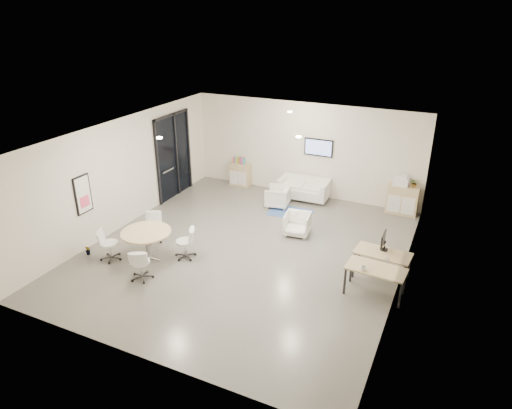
{
  "coord_description": "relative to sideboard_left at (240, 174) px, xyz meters",
  "views": [
    {
      "loc": [
        4.83,
        -9.66,
        6.13
      ],
      "look_at": [
        0.11,
        0.4,
        1.23
      ],
      "focal_mm": 32.0,
      "sensor_mm": 36.0,
      "label": 1
    }
  ],
  "objects": [
    {
      "name": "armchair_left",
      "position": [
        1.97,
        -1.18,
        -0.04
      ],
      "size": [
        0.79,
        0.82,
        0.74
      ],
      "primitive_type": "imported",
      "rotation": [
        0.0,
        0.0,
        -1.41
      ],
      "color": "silver",
      "rests_on": "room_shell"
    },
    {
      "name": "sideboard_left",
      "position": [
        0.0,
        0.0,
        0.0
      ],
      "size": [
        0.74,
        0.39,
        0.84
      ],
      "color": "tan",
      "rests_on": "room_shell"
    },
    {
      "name": "monitor",
      "position": [
        5.86,
        -3.91,
        0.5
      ],
      "size": [
        0.2,
        0.5,
        0.44
      ],
      "color": "black",
      "rests_on": "desk_rear"
    },
    {
      "name": "ceiling_spots",
      "position": [
        2.15,
        -3.45,
        2.76
      ],
      "size": [
        3.14,
        4.14,
        0.03
      ],
      "color": "#FFEAC6",
      "rests_on": "room_shell"
    },
    {
      "name": "books",
      "position": [
        -0.04,
        0.0,
        0.53
      ],
      "size": [
        0.44,
        0.14,
        0.22
      ],
      "color": "red",
      "rests_on": "sideboard_left"
    },
    {
      "name": "plant_floor",
      "position": [
        -1.35,
        -6.27,
        -0.35
      ],
      "size": [
        0.23,
        0.31,
        0.12
      ],
      "primitive_type": "imported",
      "rotation": [
        0.0,
        0.0,
        -0.32
      ],
      "color": "#3F7F3F",
      "rests_on": "room_shell"
    },
    {
      "name": "armchair_right",
      "position": [
        3.26,
        -2.8,
        -0.06
      ],
      "size": [
        0.78,
        0.74,
        0.72
      ],
      "primitive_type": "imported",
      "rotation": [
        0.0,
        0.0,
        0.14
      ],
      "color": "silver",
      "rests_on": "room_shell"
    },
    {
      "name": "room_shell",
      "position": [
        2.35,
        -4.28,
        1.18
      ],
      "size": [
        9.6,
        10.6,
        4.8
      ],
      "color": "#5C5A54",
      "rests_on": "ground"
    },
    {
      "name": "glass_door",
      "position": [
        -1.6,
        -1.77,
        1.09
      ],
      "size": [
        0.09,
        1.9,
        2.85
      ],
      "color": "black",
      "rests_on": "room_shell"
    },
    {
      "name": "loveseat",
      "position": [
        2.54,
        -0.2,
        -0.08
      ],
      "size": [
        1.69,
        0.87,
        0.63
      ],
      "rotation": [
        0.0,
        0.0,
        0.02
      ],
      "color": "silver",
      "rests_on": "room_shell"
    },
    {
      "name": "blue_rug",
      "position": [
        2.55,
        -1.48,
        -0.41
      ],
      "size": [
        1.4,
        0.97,
        0.01
      ],
      "primitive_type": "cube",
      "rotation": [
        0.0,
        0.0,
        0.05
      ],
      "color": "#2F4A90",
      "rests_on": "room_shell"
    },
    {
      "name": "desk_front",
      "position": [
        5.89,
        -4.84,
        0.2
      ],
      "size": [
        1.36,
        0.74,
        0.69
      ],
      "rotation": [
        0.0,
        0.0,
        -0.06
      ],
      "color": "tan",
      "rests_on": "room_shell"
    },
    {
      "name": "round_table",
      "position": [
        0.2,
        -5.72,
        0.28
      ],
      "size": [
        1.28,
        1.28,
        0.78
      ],
      "color": "tan",
      "rests_on": "room_shell"
    },
    {
      "name": "wall_tv",
      "position": [
        2.85,
        0.18,
        1.33
      ],
      "size": [
        0.98,
        0.06,
        0.58
      ],
      "color": "black",
      "rests_on": "room_shell"
    },
    {
      "name": "cup",
      "position": [
        5.65,
        -5.05,
        0.33
      ],
      "size": [
        0.14,
        0.11,
        0.12
      ],
      "primitive_type": "imported",
      "rotation": [
        0.0,
        0.0,
        -0.14
      ],
      "color": "white",
      "rests_on": "desk_front"
    },
    {
      "name": "printer",
      "position": [
        5.65,
        -0.03,
        0.68
      ],
      "size": [
        0.46,
        0.39,
        0.32
      ],
      "rotation": [
        0.0,
        0.0,
        -0.02
      ],
      "color": "white",
      "rests_on": "sideboard_right"
    },
    {
      "name": "artwork",
      "position": [
        -1.62,
        -5.88,
        1.13
      ],
      "size": [
        0.05,
        0.54,
        1.04
      ],
      "color": "black",
      "rests_on": "room_shell"
    },
    {
      "name": "plant_cabinet",
      "position": [
        6.04,
        -0.04,
        0.64
      ],
      "size": [
        0.32,
        0.34,
        0.21
      ],
      "primitive_type": "imported",
      "rotation": [
        0.0,
        0.0,
        0.32
      ],
      "color": "#3F7F3F",
      "rests_on": "sideboard_right"
    },
    {
      "name": "desk_rear",
      "position": [
        5.9,
        -4.06,
        0.2
      ],
      "size": [
        1.36,
        0.75,
        0.68
      ],
      "rotation": [
        0.0,
        0.0,
        -0.07
      ],
      "color": "tan",
      "rests_on": "room_shell"
    },
    {
      "name": "meeting_chairs",
      "position": [
        0.2,
        -5.72,
        -0.01
      ],
      "size": [
        2.48,
        2.48,
        0.82
      ],
      "color": "white",
      "rests_on": "room_shell"
    },
    {
      "name": "sideboard_right",
      "position": [
        5.75,
        -0.04,
        0.06
      ],
      "size": [
        0.95,
        0.46,
        0.95
      ],
      "color": "tan",
      "rests_on": "room_shell"
    }
  ]
}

